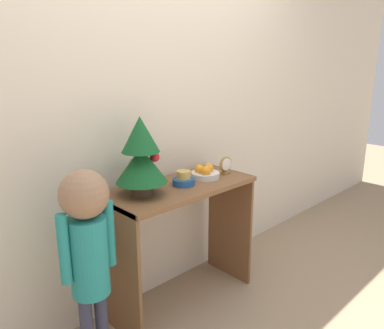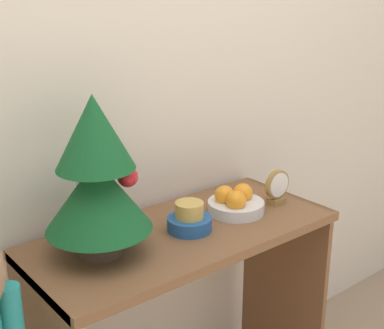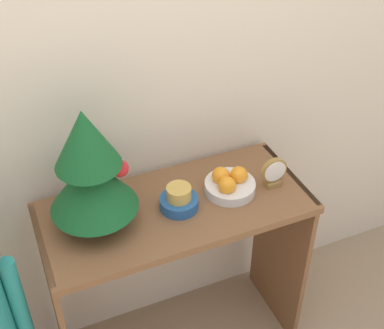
% 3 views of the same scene
% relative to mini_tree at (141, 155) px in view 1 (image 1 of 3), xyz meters
% --- Properties ---
extents(ground_plane, '(12.00, 12.00, 0.00)m').
position_rel_mini_tree_xyz_m(ground_plane, '(0.28, -0.24, -1.04)').
color(ground_plane, '#997F60').
extents(back_wall, '(7.00, 0.05, 2.50)m').
position_rel_mini_tree_xyz_m(back_wall, '(0.28, 0.24, 0.21)').
color(back_wall, beige).
rests_on(back_wall, ground_plane).
extents(console_table, '(0.97, 0.43, 0.81)m').
position_rel_mini_tree_xyz_m(console_table, '(0.28, -0.02, -0.44)').
color(console_table, brown).
rests_on(console_table, ground_plane).
extents(mini_tree, '(0.29, 0.29, 0.45)m').
position_rel_mini_tree_xyz_m(mini_tree, '(0.00, 0.00, 0.00)').
color(mini_tree, '#4C3828').
rests_on(mini_tree, console_table).
extents(fruit_bowl, '(0.19, 0.19, 0.09)m').
position_rel_mini_tree_xyz_m(fruit_bowl, '(0.49, -0.02, -0.20)').
color(fruit_bowl, silver).
rests_on(fruit_bowl, console_table).
extents(singing_bowl, '(0.14, 0.14, 0.09)m').
position_rel_mini_tree_xyz_m(singing_bowl, '(0.29, -0.04, -0.19)').
color(singing_bowl, '#235189').
rests_on(singing_bowl, console_table).
extents(desk_clock, '(0.10, 0.04, 0.12)m').
position_rel_mini_tree_xyz_m(desk_clock, '(0.65, -0.06, -0.17)').
color(desk_clock, olive).
rests_on(desk_clock, console_table).
extents(child_figure, '(0.29, 0.23, 1.07)m').
position_rel_mini_tree_xyz_m(child_figure, '(-0.43, -0.14, -0.32)').
color(child_figure, '#38384C').
rests_on(child_figure, ground_plane).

